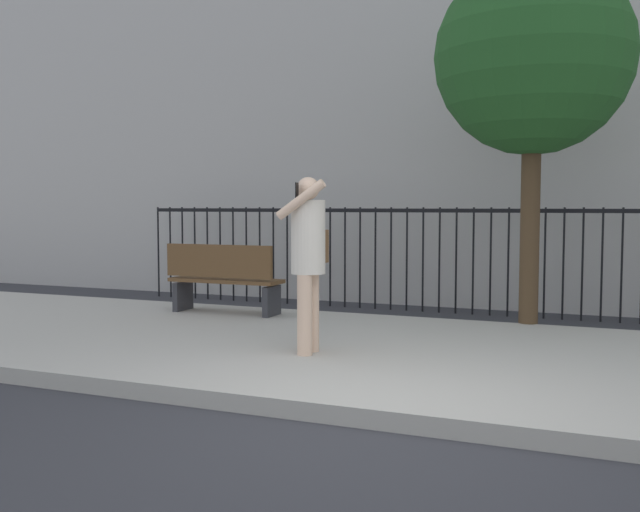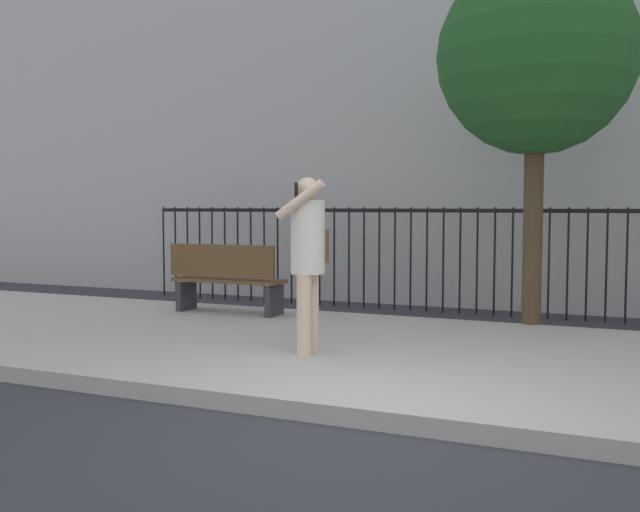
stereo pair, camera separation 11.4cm
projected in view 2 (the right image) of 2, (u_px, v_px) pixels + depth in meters
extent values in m
plane|color=#333338|center=(362.00, 430.00, 5.23)|extent=(60.00, 60.00, 0.00)
cube|color=#B2ADA3|center=(439.00, 360.00, 7.23)|extent=(28.00, 4.40, 0.15)
cube|color=black|center=(504.00, 211.00, 10.51)|extent=(12.00, 0.04, 0.06)
cylinder|color=black|center=(164.00, 252.00, 12.97)|extent=(0.03, 0.03, 1.60)
cylinder|color=black|center=(176.00, 252.00, 12.87)|extent=(0.03, 0.03, 1.60)
cylinder|color=black|center=(188.00, 252.00, 12.77)|extent=(0.03, 0.03, 1.60)
cylinder|color=black|center=(200.00, 253.00, 12.67)|extent=(0.03, 0.03, 1.60)
cylinder|color=black|center=(212.00, 253.00, 12.56)|extent=(0.03, 0.03, 1.60)
cylinder|color=black|center=(225.00, 254.00, 12.46)|extent=(0.03, 0.03, 1.60)
cylinder|color=black|center=(238.00, 254.00, 12.36)|extent=(0.03, 0.03, 1.60)
cylinder|color=black|center=(251.00, 254.00, 12.26)|extent=(0.03, 0.03, 1.60)
cylinder|color=black|center=(264.00, 255.00, 12.15)|extent=(0.03, 0.03, 1.60)
cylinder|color=black|center=(278.00, 255.00, 12.05)|extent=(0.03, 0.03, 1.60)
cylinder|color=black|center=(291.00, 256.00, 11.95)|extent=(0.03, 0.03, 1.60)
cylinder|color=black|center=(305.00, 256.00, 11.84)|extent=(0.03, 0.03, 1.60)
cylinder|color=black|center=(320.00, 256.00, 11.74)|extent=(0.03, 0.03, 1.60)
cylinder|color=black|center=(334.00, 257.00, 11.64)|extent=(0.03, 0.03, 1.60)
cylinder|color=black|center=(349.00, 257.00, 11.54)|extent=(0.03, 0.03, 1.60)
cylinder|color=black|center=(364.00, 258.00, 11.43)|extent=(0.03, 0.03, 1.60)
cylinder|color=black|center=(379.00, 258.00, 11.33)|extent=(0.03, 0.03, 1.60)
cylinder|color=black|center=(395.00, 259.00, 11.23)|extent=(0.03, 0.03, 1.60)
cylinder|color=black|center=(411.00, 259.00, 11.13)|extent=(0.03, 0.03, 1.60)
cylinder|color=black|center=(427.00, 260.00, 11.02)|extent=(0.03, 0.03, 1.60)
cylinder|color=black|center=(443.00, 260.00, 10.92)|extent=(0.03, 0.03, 1.60)
cylinder|color=black|center=(460.00, 261.00, 10.82)|extent=(0.03, 0.03, 1.60)
cylinder|color=black|center=(477.00, 261.00, 10.71)|extent=(0.03, 0.03, 1.60)
cylinder|color=black|center=(494.00, 262.00, 10.61)|extent=(0.03, 0.03, 1.60)
cylinder|color=black|center=(512.00, 262.00, 10.51)|extent=(0.03, 0.03, 1.60)
cylinder|color=black|center=(530.00, 263.00, 10.41)|extent=(0.03, 0.03, 1.60)
cylinder|color=black|center=(549.00, 263.00, 10.30)|extent=(0.03, 0.03, 1.60)
cylinder|color=black|center=(568.00, 264.00, 10.20)|extent=(0.03, 0.03, 1.60)
cylinder|color=black|center=(587.00, 265.00, 10.10)|extent=(0.03, 0.03, 1.60)
cylinder|color=black|center=(606.00, 265.00, 10.00)|extent=(0.03, 0.03, 1.60)
cylinder|color=black|center=(627.00, 266.00, 9.89)|extent=(0.03, 0.03, 1.60)
cylinder|color=beige|center=(304.00, 315.00, 7.10)|extent=(0.15, 0.15, 0.80)
cylinder|color=beige|center=(311.00, 312.00, 7.29)|extent=(0.15, 0.15, 0.80)
cylinder|color=silver|center=(308.00, 237.00, 7.14)|extent=(0.36, 0.36, 0.73)
sphere|color=beige|center=(308.00, 189.00, 7.11)|extent=(0.23, 0.23, 0.23)
cylinder|color=beige|center=(300.00, 200.00, 6.93)|extent=(0.51, 0.12, 0.39)
cylinder|color=beige|center=(315.00, 238.00, 7.33)|extent=(0.09, 0.09, 0.55)
cube|color=black|center=(296.00, 190.00, 6.99)|extent=(0.01, 0.07, 0.15)
cube|color=brown|center=(317.00, 247.00, 7.39)|extent=(0.18, 0.29, 0.34)
cube|color=brown|center=(229.00, 280.00, 9.93)|extent=(1.60, 0.45, 0.05)
cube|color=brown|center=(221.00, 261.00, 9.73)|extent=(1.60, 0.06, 0.44)
cube|color=#333338|center=(186.00, 296.00, 10.23)|extent=(0.08, 0.41, 0.40)
cube|color=#333338|center=(274.00, 301.00, 9.67)|extent=(0.08, 0.41, 0.40)
cylinder|color=#4C3823|center=(533.00, 224.00, 8.95)|extent=(0.24, 0.24, 2.79)
sphere|color=#235623|center=(536.00, 55.00, 8.81)|extent=(2.41, 2.41, 2.41)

